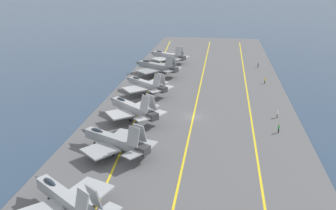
{
  "coord_description": "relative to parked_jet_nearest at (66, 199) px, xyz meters",
  "views": [
    {
      "loc": [
        -71.71,
        -5.2,
        29.75
      ],
      "look_at": [
        -0.27,
        5.56,
        2.9
      ],
      "focal_mm": 38.0,
      "sensor_mm": 36.0,
      "label": 1
    }
  ],
  "objects": [
    {
      "name": "parked_jet_sixth",
      "position": [
        85.37,
        -0.11,
        -0.23
      ],
      "size": [
        12.93,
        14.92,
        6.03
      ],
      "color": "#A8AAAF",
      "rests_on": "carrier_deck"
    },
    {
      "name": "carrier_deck",
      "position": [
        36.14,
        -13.2,
        -2.75
      ],
      "size": [
        203.11,
        45.08,
        0.4
      ],
      "primitive_type": "cube",
      "color": "#565659",
      "rests_on": "ground"
    },
    {
      "name": "deck_stripe_foul_line",
      "position": [
        36.14,
        -25.6,
        -2.55
      ],
      "size": [
        182.79,
        2.2,
        0.01
      ],
      "primitive_type": "cube",
      "rotation": [
        0.0,
        0.0,
        -0.01
      ],
      "color": "yellow",
      "rests_on": "carrier_deck"
    },
    {
      "name": "parked_jet_fifth",
      "position": [
        68.19,
        0.88,
        0.14
      ],
      "size": [
        14.07,
        15.89,
        6.31
      ],
      "color": "gray",
      "rests_on": "carrier_deck"
    },
    {
      "name": "deck_stripe_edge_line",
      "position": [
        36.14,
        -0.8,
        -2.55
      ],
      "size": [
        182.44,
        12.08,
        0.01
      ],
      "primitive_type": "cube",
      "rotation": [
        0.0,
        0.0,
        0.06
      ],
      "color": "yellow",
      "rests_on": "carrier_deck"
    },
    {
      "name": "ground_plane",
      "position": [
        36.14,
        -13.2,
        -2.95
      ],
      "size": [
        2000.0,
        2000.0,
        0.0
      ],
      "primitive_type": "plane",
      "color": "#2D425B"
    },
    {
      "name": "crew_white_vest",
      "position": [
        38.23,
        -31.15,
        -1.64
      ],
      "size": [
        0.44,
        0.46,
        1.65
      ],
      "color": "#4C473D",
      "rests_on": "carrier_deck"
    },
    {
      "name": "crew_green_vest",
      "position": [
        30.3,
        -30.36,
        -1.58
      ],
      "size": [
        0.45,
        0.39,
        1.77
      ],
      "color": "#232328",
      "rests_on": "carrier_deck"
    },
    {
      "name": "parked_jet_third",
      "position": [
        32.8,
        -0.46,
        0.05
      ],
      "size": [
        13.06,
        14.76,
        6.78
      ],
      "color": "#A8AAAF",
      "rests_on": "carrier_deck"
    },
    {
      "name": "crew_purple_vest",
      "position": [
        81.88,
        -30.79,
        -1.58
      ],
      "size": [
        0.33,
        0.43,
        1.77
      ],
      "color": "#232328",
      "rests_on": "carrier_deck"
    },
    {
      "name": "parked_jet_second",
      "position": [
        17.76,
        -0.89,
        -0.26
      ],
      "size": [
        12.37,
        15.46,
        6.28
      ],
      "color": "#93999E",
      "rests_on": "carrier_deck"
    },
    {
      "name": "parked_jet_fourth",
      "position": [
        49.93,
        0.22,
        0.04
      ],
      "size": [
        13.12,
        14.38,
        6.35
      ],
      "color": "#A8AAAF",
      "rests_on": "carrier_deck"
    },
    {
      "name": "crew_yellow_vest",
      "position": [
        64.0,
        -31.11,
        -1.61
      ],
      "size": [
        0.39,
        0.27,
        1.71
      ],
      "color": "#383328",
      "rests_on": "carrier_deck"
    },
    {
      "name": "deck_stripe_centerline",
      "position": [
        36.14,
        -13.2,
        -2.55
      ],
      "size": [
        182.8,
        0.36,
        0.01
      ],
      "primitive_type": "cube",
      "color": "yellow",
      "rests_on": "carrier_deck"
    },
    {
      "name": "parked_jet_nearest",
      "position": [
        0.0,
        0.0,
        0.0
      ],
      "size": [
        12.94,
        14.63,
        6.38
      ],
      "color": "#9EA3A8",
      "rests_on": "carrier_deck"
    }
  ]
}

